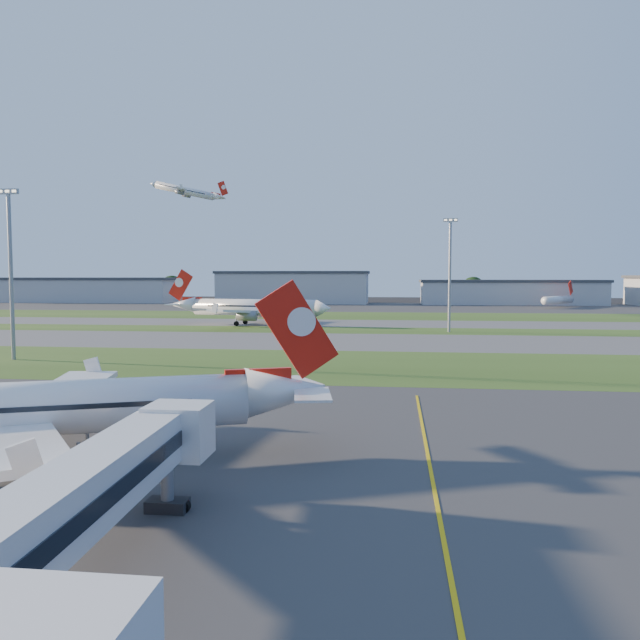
# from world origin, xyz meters

# --- Properties ---
(ground) EXTENTS (700.00, 700.00, 0.00)m
(ground) POSITION_xyz_m (0.00, 0.00, 0.00)
(ground) COLOR black
(ground) RESTS_ON ground
(apron_near) EXTENTS (300.00, 70.00, 0.01)m
(apron_near) POSITION_xyz_m (0.00, 0.00, 0.01)
(apron_near) COLOR #333335
(apron_near) RESTS_ON ground
(grass_strip_a) EXTENTS (300.00, 34.00, 0.01)m
(grass_strip_a) POSITION_xyz_m (0.00, 52.00, 0.01)
(grass_strip_a) COLOR #294517
(grass_strip_a) RESTS_ON ground
(taxiway_a) EXTENTS (300.00, 32.00, 0.01)m
(taxiway_a) POSITION_xyz_m (0.00, 85.00, 0.01)
(taxiway_a) COLOR #515154
(taxiway_a) RESTS_ON ground
(grass_strip_b) EXTENTS (300.00, 18.00, 0.01)m
(grass_strip_b) POSITION_xyz_m (0.00, 110.00, 0.01)
(grass_strip_b) COLOR #294517
(grass_strip_b) RESTS_ON ground
(taxiway_b) EXTENTS (300.00, 26.00, 0.01)m
(taxiway_b) POSITION_xyz_m (0.00, 132.00, 0.01)
(taxiway_b) COLOR #515154
(taxiway_b) RESTS_ON ground
(grass_strip_c) EXTENTS (300.00, 40.00, 0.01)m
(grass_strip_c) POSITION_xyz_m (0.00, 165.00, 0.01)
(grass_strip_c) COLOR #294517
(grass_strip_c) RESTS_ON ground
(apron_far) EXTENTS (400.00, 80.00, 0.01)m
(apron_far) POSITION_xyz_m (0.00, 225.00, 0.01)
(apron_far) COLOR #333335
(apron_far) RESTS_ON ground
(yellow_line) EXTENTS (0.25, 60.00, 0.02)m
(yellow_line) POSITION_xyz_m (5.00, 0.00, 0.00)
(yellow_line) COLOR gold
(yellow_line) RESTS_ON ground
(jet_bridge) EXTENTS (4.20, 26.90, 6.20)m
(jet_bridge) POSITION_xyz_m (-9.81, -15.24, 4.01)
(jet_bridge) COLOR silver
(jet_bridge) RESTS_ON ground
(airliner_parked) EXTENTS (33.78, 28.63, 11.08)m
(airliner_parked) POSITION_xyz_m (-20.96, 1.86, 3.89)
(airliner_parked) COLOR silver
(airliner_parked) RESTS_ON ground
(airliner_taxiing) EXTENTS (41.56, 34.99, 13.04)m
(airliner_taxiing) POSITION_xyz_m (-33.82, 122.20, 4.58)
(airliner_taxiing) COLOR silver
(airliner_taxiing) RESTS_ON ground
(airliner_departing) EXTENTS (29.11, 24.68, 9.08)m
(airliner_departing) POSITION_xyz_m (-79.72, 204.42, 46.38)
(airliner_departing) COLOR silver
(mini_jet_near) EXTENTS (18.13, 24.22, 9.48)m
(mini_jet_near) POSITION_xyz_m (68.56, 226.01, 3.28)
(mini_jet_near) COLOR silver
(mini_jet_near) RESTS_ON ground
(light_mast_west) EXTENTS (3.20, 0.70, 25.80)m
(light_mast_west) POSITION_xyz_m (-55.00, 52.00, 14.81)
(light_mast_west) COLOR gray
(light_mast_west) RESTS_ON ground
(light_mast_centre) EXTENTS (3.20, 0.70, 25.80)m
(light_mast_centre) POSITION_xyz_m (15.00, 108.00, 14.81)
(light_mast_centre) COLOR gray
(light_mast_centre) RESTS_ON ground
(hangar_far_west) EXTENTS (91.80, 23.00, 12.20)m
(hangar_far_west) POSITION_xyz_m (-150.00, 255.00, 6.14)
(hangar_far_west) COLOR #9A9CA2
(hangar_far_west) RESTS_ON ground
(hangar_west) EXTENTS (71.40, 23.00, 15.20)m
(hangar_west) POSITION_xyz_m (-45.00, 255.00, 7.64)
(hangar_west) COLOR #9A9CA2
(hangar_west) RESTS_ON ground
(hangar_east) EXTENTS (81.60, 23.00, 11.20)m
(hangar_east) POSITION_xyz_m (55.00, 255.00, 5.64)
(hangar_east) COLOR #9A9CA2
(hangar_east) RESTS_ON ground
(tree_far_west) EXTENTS (11.00, 11.00, 12.00)m
(tree_far_west) POSITION_xyz_m (-190.00, 268.00, 6.49)
(tree_far_west) COLOR black
(tree_far_west) RESTS_ON ground
(tree_west) EXTENTS (12.10, 12.10, 13.20)m
(tree_west) POSITION_xyz_m (-110.00, 270.00, 7.14)
(tree_west) COLOR black
(tree_west) RESTS_ON ground
(tree_mid_west) EXTENTS (9.90, 9.90, 10.80)m
(tree_mid_west) POSITION_xyz_m (-20.00, 266.00, 5.84)
(tree_mid_west) COLOR black
(tree_mid_west) RESTS_ON ground
(tree_mid_east) EXTENTS (11.55, 11.55, 12.60)m
(tree_mid_east) POSITION_xyz_m (40.00, 269.00, 6.81)
(tree_mid_east) COLOR black
(tree_mid_east) RESTS_ON ground
(tree_east) EXTENTS (10.45, 10.45, 11.40)m
(tree_east) POSITION_xyz_m (115.00, 267.00, 6.16)
(tree_east) COLOR black
(tree_east) RESTS_ON ground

